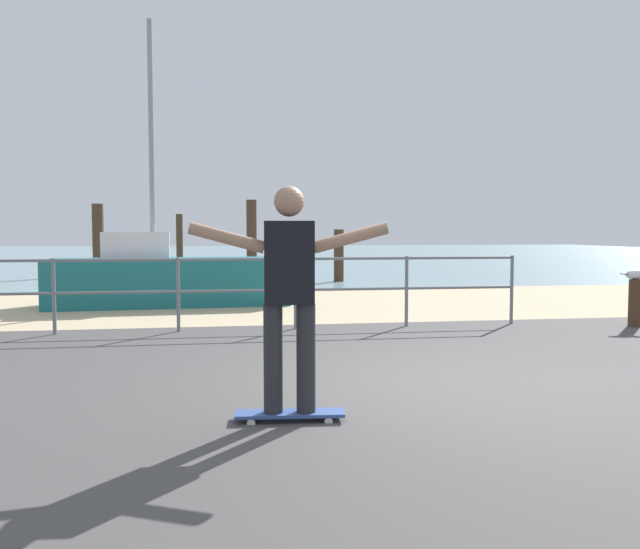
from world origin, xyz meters
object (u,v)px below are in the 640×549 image
at_px(bollard_short, 635,304).
at_px(seagull, 637,274).
at_px(sailboat, 179,278).
at_px(skateboard, 290,414).
at_px(skateboarder, 289,285).

xyz_separation_m(bollard_short, seagull, (0.02, -0.00, 0.43)).
xyz_separation_m(sailboat, seagull, (6.76, -3.99, 0.27)).
bearing_deg(sailboat, skateboard, -81.38).
distance_m(sailboat, skateboarder, 8.07).
xyz_separation_m(sailboat, skateboard, (1.21, -7.96, -0.46)).
bearing_deg(skateboarder, sailboat, 98.62).
relative_size(bollard_short, seagull, 1.47).
height_order(sailboat, skateboarder, sailboat).
bearing_deg(sailboat, seagull, -30.55).
bearing_deg(skateboard, seagull, 35.59).
bearing_deg(seagull, skateboarder, -144.41).
bearing_deg(seagull, sailboat, 149.45).
height_order(skateboard, seagull, seagull).
bearing_deg(skateboarder, seagull, 35.59).
relative_size(skateboard, bollard_short, 1.14).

